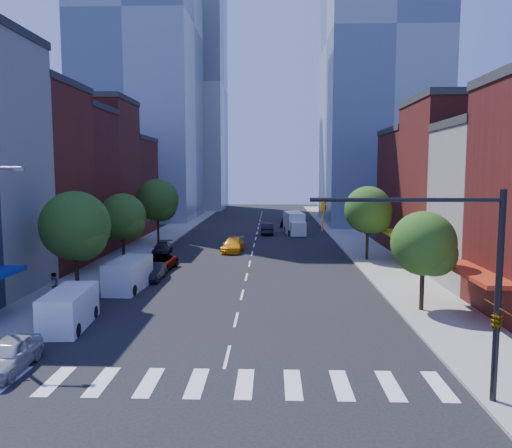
# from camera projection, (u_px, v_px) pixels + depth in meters

# --- Properties ---
(ground) EXTENTS (220.00, 220.00, 0.00)m
(ground) POSITION_uv_depth(u_px,v_px,m) (227.00, 357.00, 23.71)
(ground) COLOR black
(ground) RESTS_ON ground
(sidewalk_left) EXTENTS (5.00, 120.00, 0.15)m
(sidewalk_left) POSITION_uv_depth(u_px,v_px,m) (158.00, 240.00, 63.85)
(sidewalk_left) COLOR gray
(sidewalk_left) RESTS_ON ground
(sidewalk_right) EXTENTS (5.00, 120.00, 0.15)m
(sidewalk_right) POSITION_uv_depth(u_px,v_px,m) (354.00, 240.00, 63.06)
(sidewalk_right) COLOR gray
(sidewalk_right) RESTS_ON ground
(crosswalk) EXTENTS (19.00, 3.00, 0.01)m
(crosswalk) POSITION_uv_depth(u_px,v_px,m) (221.00, 383.00, 20.72)
(crosswalk) COLOR silver
(crosswalk) RESTS_ON ground
(bldg_left_2) EXTENTS (12.00, 9.00, 16.00)m
(bldg_left_2) POSITION_uv_depth(u_px,v_px,m) (10.00, 180.00, 43.90)
(bldg_left_2) COLOR maroon
(bldg_left_2) RESTS_ON ground
(bldg_left_3) EXTENTS (12.00, 8.00, 15.00)m
(bldg_left_3) POSITION_uv_depth(u_px,v_px,m) (52.00, 184.00, 52.40)
(bldg_left_3) COLOR #571615
(bldg_left_3) RESTS_ON ground
(bldg_left_4) EXTENTS (12.00, 9.00, 17.00)m
(bldg_left_4) POSITION_uv_depth(u_px,v_px,m) (82.00, 174.00, 60.74)
(bldg_left_4) COLOR maroon
(bldg_left_4) RESTS_ON ground
(bldg_left_5) EXTENTS (12.00, 10.00, 13.00)m
(bldg_left_5) POSITION_uv_depth(u_px,v_px,m) (108.00, 188.00, 70.40)
(bldg_left_5) COLOR #571615
(bldg_left_5) RESTS_ON ground
(bldg_right_2) EXTENTS (12.00, 10.00, 15.00)m
(bldg_right_2) POSITION_uv_depth(u_px,v_px,m) (476.00, 185.00, 46.11)
(bldg_right_2) COLOR maroon
(bldg_right_2) RESTS_ON ground
(bldg_right_3) EXTENTS (12.00, 10.00, 13.00)m
(bldg_right_3) POSITION_uv_depth(u_px,v_px,m) (439.00, 192.00, 56.15)
(bldg_right_3) COLOR #571615
(bldg_right_3) RESTS_ON ground
(tower_nw) EXTENTS (20.00, 22.00, 70.00)m
(tower_nw) POSITION_uv_depth(u_px,v_px,m) (139.00, 26.00, 90.29)
(tower_nw) COLOR #8C99A8
(tower_nw) RESTS_ON ground
(tower_ne) EXTENTS (18.00, 20.00, 60.00)m
(tower_ne) POSITION_uv_depth(u_px,v_px,m) (382.00, 41.00, 81.54)
(tower_ne) COLOR #9EA5AD
(tower_ne) RESTS_ON ground
(tower_far_e) EXTENTS (22.00, 22.00, 80.00)m
(tower_far_e) POSITION_uv_depth(u_px,v_px,m) (378.00, 20.00, 103.22)
(tower_far_e) COLOR #8C99A8
(tower_far_e) RESTS_ON ground
(tower_far_w) EXTENTS (18.00, 18.00, 56.00)m
(tower_far_w) POSITION_uv_depth(u_px,v_px,m) (186.00, 88.00, 115.75)
(tower_far_w) COLOR #9EA5AD
(tower_far_w) RESTS_ON ground
(traffic_signal) EXTENTS (7.24, 2.24, 8.00)m
(traffic_signal) POSITION_uv_depth(u_px,v_px,m) (483.00, 297.00, 18.48)
(traffic_signal) COLOR black
(traffic_signal) RESTS_ON sidewalk_right
(tree_left_near) EXTENTS (4.80, 4.80, 7.30)m
(tree_left_near) POSITION_uv_depth(u_px,v_px,m) (77.00, 228.00, 34.41)
(tree_left_near) COLOR black
(tree_left_near) RESTS_ON sidewalk_left
(tree_left_mid) EXTENTS (4.20, 4.20, 6.65)m
(tree_left_mid) POSITION_uv_depth(u_px,v_px,m) (124.00, 218.00, 45.38)
(tree_left_mid) COLOR black
(tree_left_mid) RESTS_ON sidewalk_left
(tree_left_far) EXTENTS (5.00, 5.00, 7.75)m
(tree_left_far) POSITION_uv_depth(u_px,v_px,m) (159.00, 202.00, 59.22)
(tree_left_far) COLOR black
(tree_left_far) RESTS_ON sidewalk_left
(tree_right_near) EXTENTS (4.00, 4.00, 6.20)m
(tree_right_near) POSITION_uv_depth(u_px,v_px,m) (426.00, 246.00, 30.77)
(tree_right_near) COLOR black
(tree_right_near) RESTS_ON sidewalk_right
(tree_right_far) EXTENTS (4.60, 4.60, 7.20)m
(tree_right_far) POSITION_uv_depth(u_px,v_px,m) (370.00, 212.00, 48.59)
(tree_right_far) COLOR black
(tree_right_far) RESTS_ON sidewalk_right
(parked_car_front) EXTENTS (1.91, 4.36, 1.46)m
(parked_car_front) POSITION_uv_depth(u_px,v_px,m) (8.00, 355.00, 21.94)
(parked_car_front) COLOR #ABAAAF
(parked_car_front) RESTS_ON ground
(parked_car_second) EXTENTS (1.52, 4.09, 1.34)m
(parked_car_second) POSITION_uv_depth(u_px,v_px,m) (153.00, 272.00, 40.50)
(parked_car_second) COLOR black
(parked_car_second) RESTS_ON ground
(parked_car_third) EXTENTS (2.64, 4.98, 1.33)m
(parked_car_third) POSITION_uv_depth(u_px,v_px,m) (160.00, 263.00, 44.42)
(parked_car_third) COLOR #999999
(parked_car_third) RESTS_ON ground
(parked_car_rear) EXTENTS (2.17, 4.56, 1.28)m
(parked_car_rear) POSITION_uv_depth(u_px,v_px,m) (163.00, 248.00, 52.96)
(parked_car_rear) COLOR black
(parked_car_rear) RESTS_ON ground
(cargo_van_near) EXTENTS (2.41, 5.18, 2.14)m
(cargo_van_near) POSITION_uv_depth(u_px,v_px,m) (68.00, 309.00, 28.00)
(cargo_van_near) COLOR white
(cargo_van_near) RESTS_ON ground
(cargo_van_far) EXTENTS (2.45, 5.48, 2.29)m
(cargo_van_far) POSITION_uv_depth(u_px,v_px,m) (128.00, 275.00, 37.01)
(cargo_van_far) COLOR silver
(cargo_van_far) RESTS_ON ground
(taxi) EXTENTS (2.52, 5.30, 1.49)m
(taxi) POSITION_uv_depth(u_px,v_px,m) (233.00, 245.00, 54.58)
(taxi) COLOR #FFA70D
(taxi) RESTS_ON ground
(traffic_car_oncoming) EXTENTS (1.74, 4.87, 1.60)m
(traffic_car_oncoming) POSITION_uv_depth(u_px,v_px,m) (267.00, 229.00, 69.74)
(traffic_car_oncoming) COLOR black
(traffic_car_oncoming) RESTS_ON ground
(traffic_car_far) EXTENTS (1.76, 4.03, 1.35)m
(traffic_car_far) POSITION_uv_depth(u_px,v_px,m) (285.00, 222.00, 79.45)
(traffic_car_far) COLOR #999999
(traffic_car_far) RESTS_ON ground
(box_truck) EXTENTS (2.98, 7.67, 3.01)m
(box_truck) POSITION_uv_depth(u_px,v_px,m) (294.00, 224.00, 70.24)
(box_truck) COLOR white
(box_truck) RESTS_ON ground
(pedestrian_far) EXTENTS (1.03, 1.09, 1.78)m
(pedestrian_far) POSITION_uv_depth(u_px,v_px,m) (53.00, 286.00, 33.89)
(pedestrian_far) COLOR #999999
(pedestrian_far) RESTS_ON sidewalk_left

